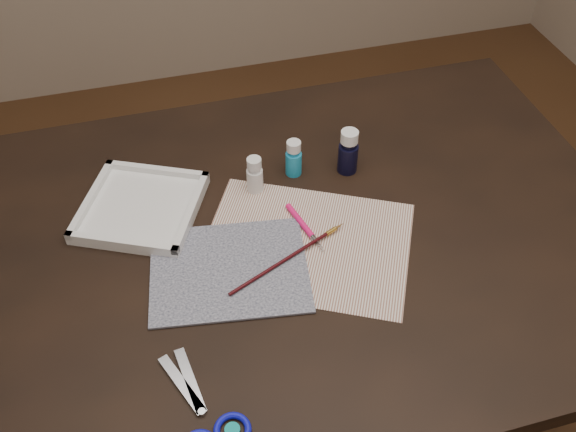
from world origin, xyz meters
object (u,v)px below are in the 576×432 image
object	(u,v)px
paint_bottle_white	(255,175)
scissors	(191,404)
paint_bottle_cyan	(294,158)
canvas	(229,270)
palette_tray	(141,207)
paper	(307,244)
paint_bottle_navy	(348,151)

from	to	relation	value
paint_bottle_white	scissors	size ratio (longest dim) A/B	0.37
paint_bottle_white	paint_bottle_cyan	size ratio (longest dim) A/B	0.99
canvas	paint_bottle_cyan	size ratio (longest dim) A/B	3.44
scissors	palette_tray	distance (m)	0.43
canvas	scissors	bearing A→B (deg)	-113.91
paint_bottle_cyan	scissors	bearing A→B (deg)	-121.90
paper	paint_bottle_cyan	xyz separation A→B (m)	(0.03, 0.19, 0.04)
paint_bottle_cyan	paint_bottle_white	bearing A→B (deg)	-162.29
paint_bottle_navy	palette_tray	xyz separation A→B (m)	(-0.42, -0.01, -0.04)
paper	paint_bottle_navy	world-z (taller)	paint_bottle_navy
paint_bottle_cyan	canvas	bearing A→B (deg)	-129.28
paint_bottle_navy	palette_tray	bearing A→B (deg)	-178.63
paint_bottle_navy	scissors	size ratio (longest dim) A/B	0.46
canvas	palette_tray	xyz separation A→B (m)	(-0.13, 0.19, 0.01)
paper	paint_bottle_navy	xyz separation A→B (m)	(0.14, 0.17, 0.05)
paper	paint_bottle_cyan	world-z (taller)	paint_bottle_cyan
scissors	paint_bottle_cyan	bearing A→B (deg)	-53.94
canvas	palette_tray	distance (m)	0.23
paint_bottle_white	scissors	xyz separation A→B (m)	(-0.20, -0.43, -0.03)
paint_bottle_navy	canvas	bearing A→B (deg)	-145.22
scissors	palette_tray	size ratio (longest dim) A/B	1.00
canvas	paint_bottle_white	world-z (taller)	paint_bottle_white
canvas	paint_bottle_white	distance (m)	0.21
paint_bottle_navy	scissors	xyz separation A→B (m)	(-0.39, -0.44, -0.04)
paper	canvas	world-z (taller)	canvas
paint_bottle_cyan	scissors	distance (m)	0.54
paint_bottle_cyan	paper	bearing A→B (deg)	-98.58
paint_bottle_white	palette_tray	distance (m)	0.22
paint_bottle_navy	paint_bottle_white	bearing A→B (deg)	-177.74
paper	paint_bottle_cyan	distance (m)	0.20
canvas	paper	bearing A→B (deg)	9.48
paper	paint_bottle_navy	distance (m)	0.23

